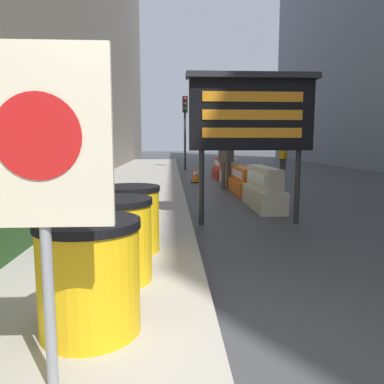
{
  "coord_description": "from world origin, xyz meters",
  "views": [
    {
      "loc": [
        -0.35,
        -2.24,
        1.51
      ],
      "look_at": [
        0.1,
        5.92,
        0.42
      ],
      "focal_mm": 35.0,
      "sensor_mm": 36.0,
      "label": 1
    }
  ],
  "objects_px": {
    "traffic_light_far_side": "(298,125)",
    "jersey_barrier_red_striped": "(221,169)",
    "pedestrian_worker": "(226,156)",
    "barrel_drum_foreground": "(90,276)",
    "traffic_cone_near": "(196,174)",
    "warning_sign": "(40,157)",
    "jersey_barrier_orange_near": "(242,182)",
    "jersey_barrier_cream": "(263,190)",
    "jersey_barrier_white": "(230,173)",
    "barrel_drum_middle": "(115,239)",
    "message_board": "(251,114)",
    "barrel_drum_back": "(131,218)",
    "pedestrian_passerby": "(283,155)",
    "traffic_light_near_curb": "(185,117)"
  },
  "relations": [
    {
      "from": "jersey_barrier_orange_near",
      "to": "pedestrian_passerby",
      "type": "height_order",
      "value": "pedestrian_passerby"
    },
    {
      "from": "warning_sign",
      "to": "traffic_light_far_side",
      "type": "bearing_deg",
      "value": 68.02
    },
    {
      "from": "warning_sign",
      "to": "jersey_barrier_orange_near",
      "type": "height_order",
      "value": "warning_sign"
    },
    {
      "from": "jersey_barrier_orange_near",
      "to": "jersey_barrier_white",
      "type": "bearing_deg",
      "value": 90.0
    },
    {
      "from": "barrel_drum_middle",
      "to": "barrel_drum_back",
      "type": "bearing_deg",
      "value": 87.6
    },
    {
      "from": "barrel_drum_foreground",
      "to": "traffic_light_far_side",
      "type": "bearing_deg",
      "value": 67.59
    },
    {
      "from": "traffic_light_far_side",
      "to": "jersey_barrier_red_striped",
      "type": "bearing_deg",
      "value": -126.99
    },
    {
      "from": "barrel_drum_back",
      "to": "traffic_light_far_side",
      "type": "relative_size",
      "value": 0.23
    },
    {
      "from": "jersey_barrier_red_striped",
      "to": "traffic_light_near_curb",
      "type": "xyz_separation_m",
      "value": [
        -1.35,
        4.82,
        2.48
      ]
    },
    {
      "from": "barrel_drum_middle",
      "to": "traffic_cone_near",
      "type": "bearing_deg",
      "value": 81.87
    },
    {
      "from": "jersey_barrier_red_striped",
      "to": "traffic_cone_near",
      "type": "height_order",
      "value": "jersey_barrier_red_striped"
    },
    {
      "from": "pedestrian_worker",
      "to": "jersey_barrier_red_striped",
      "type": "bearing_deg",
      "value": 145.83
    },
    {
      "from": "traffic_cone_near",
      "to": "traffic_light_near_curb",
      "type": "distance_m",
      "value": 7.03
    },
    {
      "from": "message_board",
      "to": "traffic_cone_near",
      "type": "height_order",
      "value": "message_board"
    },
    {
      "from": "barrel_drum_foreground",
      "to": "jersey_barrier_white",
      "type": "height_order",
      "value": "barrel_drum_foreground"
    },
    {
      "from": "barrel_drum_foreground",
      "to": "jersey_barrier_orange_near",
      "type": "relative_size",
      "value": 0.39
    },
    {
      "from": "traffic_cone_near",
      "to": "barrel_drum_foreground",
      "type": "bearing_deg",
      "value": -97.57
    },
    {
      "from": "warning_sign",
      "to": "pedestrian_passerby",
      "type": "relative_size",
      "value": 1.17
    },
    {
      "from": "jersey_barrier_cream",
      "to": "jersey_barrier_orange_near",
      "type": "distance_m",
      "value": 2.59
    },
    {
      "from": "barrel_drum_back",
      "to": "jersey_barrier_white",
      "type": "xyz_separation_m",
      "value": [
        2.62,
        8.68,
        -0.14
      ]
    },
    {
      "from": "barrel_drum_middle",
      "to": "message_board",
      "type": "xyz_separation_m",
      "value": [
        1.99,
        3.12,
        1.45
      ]
    },
    {
      "from": "message_board",
      "to": "pedestrian_passerby",
      "type": "xyz_separation_m",
      "value": [
        3.6,
        9.92,
        -1.07
      ]
    },
    {
      "from": "jersey_barrier_red_striped",
      "to": "traffic_cone_near",
      "type": "distance_m",
      "value": 2.11
    },
    {
      "from": "jersey_barrier_red_striped",
      "to": "warning_sign",
      "type": "bearing_deg",
      "value": -101.47
    },
    {
      "from": "jersey_barrier_cream",
      "to": "jersey_barrier_orange_near",
      "type": "height_order",
      "value": "jersey_barrier_cream"
    },
    {
      "from": "barrel_drum_back",
      "to": "warning_sign",
      "type": "distance_m",
      "value": 2.81
    },
    {
      "from": "barrel_drum_back",
      "to": "pedestrian_passerby",
      "type": "distance_m",
      "value": 13.26
    },
    {
      "from": "barrel_drum_foreground",
      "to": "traffic_cone_near",
      "type": "distance_m",
      "value": 11.37
    },
    {
      "from": "message_board",
      "to": "barrel_drum_back",
      "type": "bearing_deg",
      "value": -132.7
    },
    {
      "from": "message_board",
      "to": "traffic_cone_near",
      "type": "distance_m",
      "value": 7.35
    },
    {
      "from": "jersey_barrier_cream",
      "to": "traffic_cone_near",
      "type": "bearing_deg",
      "value": 102.29
    },
    {
      "from": "message_board",
      "to": "traffic_light_near_curb",
      "type": "bearing_deg",
      "value": 92.83
    },
    {
      "from": "jersey_barrier_white",
      "to": "traffic_light_near_curb",
      "type": "xyz_separation_m",
      "value": [
        -1.35,
        7.12,
        2.43
      ]
    },
    {
      "from": "message_board",
      "to": "jersey_barrier_red_striped",
      "type": "distance_m",
      "value": 9.05
    },
    {
      "from": "message_board",
      "to": "pedestrian_passerby",
      "type": "distance_m",
      "value": 10.61
    },
    {
      "from": "jersey_barrier_white",
      "to": "traffic_light_far_side",
      "type": "xyz_separation_m",
      "value": [
        5.91,
        10.15,
        2.14
      ]
    },
    {
      "from": "barrel_drum_back",
      "to": "jersey_barrier_red_striped",
      "type": "bearing_deg",
      "value": 76.6
    },
    {
      "from": "traffic_cone_near",
      "to": "pedestrian_worker",
      "type": "bearing_deg",
      "value": -63.39
    },
    {
      "from": "jersey_barrier_cream",
      "to": "jersey_barrier_white",
      "type": "bearing_deg",
      "value": 90.0
    },
    {
      "from": "warning_sign",
      "to": "jersey_barrier_orange_near",
      "type": "bearing_deg",
      "value": 72.93
    },
    {
      "from": "barrel_drum_foreground",
      "to": "warning_sign",
      "type": "bearing_deg",
      "value": -97.04
    },
    {
      "from": "barrel_drum_middle",
      "to": "jersey_barrier_white",
      "type": "xyz_separation_m",
      "value": [
        2.66,
        9.69,
        -0.14
      ]
    },
    {
      "from": "pedestrian_worker",
      "to": "pedestrian_passerby",
      "type": "height_order",
      "value": "pedestrian_worker"
    },
    {
      "from": "barrel_drum_middle",
      "to": "pedestrian_passerby",
      "type": "height_order",
      "value": "pedestrian_passerby"
    },
    {
      "from": "message_board",
      "to": "jersey_barrier_white",
      "type": "relative_size",
      "value": 1.52
    },
    {
      "from": "traffic_cone_near",
      "to": "jersey_barrier_red_striped",
      "type": "bearing_deg",
      "value": 55.6
    },
    {
      "from": "barrel_drum_middle",
      "to": "traffic_cone_near",
      "type": "height_order",
      "value": "barrel_drum_middle"
    },
    {
      "from": "traffic_light_far_side",
      "to": "pedestrian_worker",
      "type": "bearing_deg",
      "value": -118.8
    },
    {
      "from": "warning_sign",
      "to": "jersey_barrier_white",
      "type": "xyz_separation_m",
      "value": [
        2.77,
        11.35,
        -1.01
      ]
    },
    {
      "from": "jersey_barrier_cream",
      "to": "pedestrian_passerby",
      "type": "xyz_separation_m",
      "value": [
        2.94,
        8.27,
        0.52
      ]
    }
  ]
}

